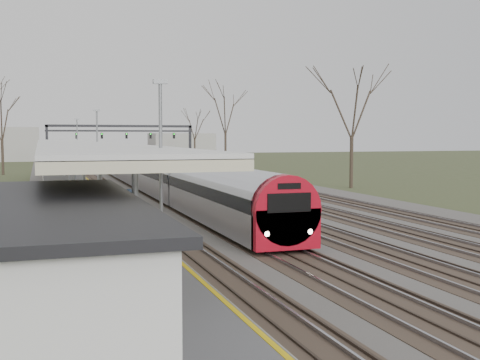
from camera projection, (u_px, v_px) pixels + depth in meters
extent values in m
cube|color=#474442|center=(159.00, 181.00, 58.81)|extent=(24.00, 160.00, 0.10)
cube|color=#4C3828|center=(96.00, 182.00, 56.92)|extent=(2.60, 160.00, 0.06)
cube|color=gray|center=(88.00, 182.00, 56.68)|extent=(0.07, 160.00, 0.12)
cube|color=gray|center=(104.00, 181.00, 57.14)|extent=(0.07, 160.00, 0.12)
cube|color=#4C3828|center=(133.00, 181.00, 58.02)|extent=(2.60, 160.00, 0.06)
cube|color=gray|center=(126.00, 181.00, 57.79)|extent=(0.07, 160.00, 0.12)
cube|color=gray|center=(140.00, 180.00, 58.24)|extent=(0.07, 160.00, 0.12)
cube|color=#4C3828|center=(169.00, 180.00, 59.13)|extent=(2.60, 160.00, 0.06)
cube|color=gray|center=(162.00, 180.00, 58.90)|extent=(0.07, 160.00, 0.12)
cube|color=gray|center=(176.00, 180.00, 59.35)|extent=(0.07, 160.00, 0.12)
cube|color=#4C3828|center=(203.00, 180.00, 60.23)|extent=(2.60, 160.00, 0.06)
cube|color=gray|center=(196.00, 179.00, 60.00)|extent=(0.07, 160.00, 0.12)
cube|color=gray|center=(210.00, 179.00, 60.45)|extent=(0.07, 160.00, 0.12)
cube|color=#4C3828|center=(236.00, 179.00, 61.34)|extent=(2.60, 160.00, 0.06)
cube|color=gray|center=(230.00, 178.00, 61.11)|extent=(0.07, 160.00, 0.12)
cube|color=gray|center=(243.00, 178.00, 61.56)|extent=(0.07, 160.00, 0.12)
cube|color=#9E9B93|center=(72.00, 196.00, 39.37)|extent=(3.50, 69.00, 1.00)
cylinder|color=slate|center=(136.00, 225.00, 13.21)|extent=(0.14, 0.14, 3.00)
cylinder|color=slate|center=(100.00, 193.00, 20.78)|extent=(0.14, 0.14, 3.00)
cylinder|color=slate|center=(84.00, 177.00, 28.34)|extent=(0.14, 0.14, 3.00)
cylinder|color=slate|center=(75.00, 169.00, 35.91)|extent=(0.14, 0.14, 3.00)
cylinder|color=slate|center=(68.00, 163.00, 43.48)|extent=(0.14, 0.14, 3.00)
cylinder|color=slate|center=(64.00, 159.00, 51.05)|extent=(0.14, 0.14, 3.00)
cube|color=silver|center=(75.00, 143.00, 34.85)|extent=(4.10, 50.00, 0.12)
cube|color=beige|center=(75.00, 146.00, 34.86)|extent=(4.10, 50.00, 0.25)
cube|color=black|center=(47.00, 146.00, 83.82)|extent=(0.35, 0.35, 6.00)
cube|color=black|center=(190.00, 146.00, 90.30)|extent=(0.35, 0.35, 6.00)
cube|color=black|center=(121.00, 126.00, 86.85)|extent=(21.00, 0.35, 0.35)
cube|color=black|center=(121.00, 131.00, 86.90)|extent=(21.00, 0.25, 0.25)
cube|color=black|center=(77.00, 136.00, 84.78)|extent=(0.32, 0.22, 0.85)
sphere|color=#0CFF19|center=(77.00, 134.00, 84.63)|extent=(0.16, 0.16, 0.16)
cube|color=black|center=(102.00, 136.00, 85.89)|extent=(0.32, 0.22, 0.85)
sphere|color=#0CFF19|center=(102.00, 134.00, 85.74)|extent=(0.16, 0.16, 0.16)
cube|color=black|center=(126.00, 136.00, 87.00)|extent=(0.32, 0.22, 0.85)
sphere|color=#0CFF19|center=(127.00, 134.00, 86.85)|extent=(0.16, 0.16, 0.16)
cube|color=black|center=(151.00, 136.00, 88.10)|extent=(0.32, 0.22, 0.85)
sphere|color=#0CFF19|center=(151.00, 134.00, 87.95)|extent=(0.16, 0.16, 0.16)
cube|color=black|center=(174.00, 136.00, 89.21)|extent=(0.32, 0.22, 0.85)
sphere|color=#0CFF19|center=(174.00, 134.00, 89.06)|extent=(0.16, 0.16, 0.16)
cylinder|color=#2D231C|center=(351.00, 162.00, 50.78)|extent=(0.30, 0.30, 4.50)
cube|color=#B7BAC2|center=(134.00, 171.00, 57.37)|extent=(2.55, 75.00, 1.60)
cylinder|color=#B7BAC2|center=(134.00, 164.00, 57.32)|extent=(2.60, 74.70, 2.60)
cube|color=black|center=(134.00, 163.00, 57.32)|extent=(2.62, 74.40, 0.55)
cube|color=#A20919|center=(286.00, 229.00, 21.99)|extent=(2.55, 0.50, 1.50)
cylinder|color=#A20919|center=(286.00, 210.00, 21.99)|extent=(2.60, 0.60, 2.60)
cube|color=black|center=(289.00, 203.00, 21.71)|extent=(1.70, 0.12, 0.70)
sphere|color=white|center=(267.00, 234.00, 21.54)|extent=(0.22, 0.22, 0.22)
sphere|color=white|center=(310.00, 231.00, 22.08)|extent=(0.22, 0.22, 0.22)
cube|color=black|center=(134.00, 181.00, 57.44)|extent=(1.80, 74.00, 0.35)
cube|color=#B7BAC2|center=(133.00, 155.00, 104.64)|extent=(2.55, 75.00, 1.60)
cylinder|color=#B7BAC2|center=(133.00, 152.00, 104.59)|extent=(2.60, 74.70, 2.60)
cube|color=black|center=(133.00, 151.00, 104.58)|extent=(2.62, 74.40, 0.55)
cube|color=#A20919|center=(182.00, 166.00, 69.26)|extent=(2.55, 0.50, 1.50)
cylinder|color=#A20919|center=(181.00, 160.00, 69.26)|extent=(2.60, 0.60, 2.60)
cube|color=black|center=(182.00, 157.00, 68.98)|extent=(1.70, 0.12, 0.70)
sphere|color=white|center=(175.00, 167.00, 68.81)|extent=(0.22, 0.22, 0.22)
sphere|color=white|center=(189.00, 166.00, 69.35)|extent=(0.22, 0.22, 0.22)
cube|color=black|center=(133.00, 161.00, 104.70)|extent=(1.80, 74.00, 0.35)
imported|color=#2B3B55|center=(130.00, 209.00, 22.02)|extent=(0.42, 0.59, 1.52)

